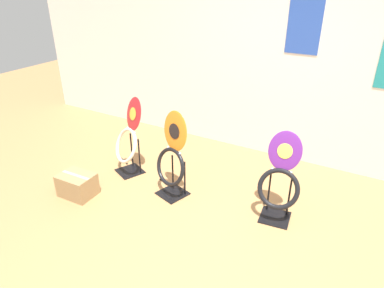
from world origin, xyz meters
name	(u,v)px	position (x,y,z in m)	size (l,w,h in m)	color
ground_plane	(201,268)	(0.00, 0.00, 0.00)	(14.00, 14.00, 0.00)	#A37547
wall_back	(294,55)	(0.00, 2.22, 1.30)	(8.00, 0.07, 2.60)	silver
toilet_seat_display_orange_sun	(172,158)	(-0.76, 0.77, 0.44)	(0.44, 0.35, 0.94)	black
toilet_seat_display_purple_note	(280,182)	(0.32, 0.93, 0.40)	(0.41, 0.36, 0.86)	black
toilet_seat_display_crimson_swirl	(129,139)	(-1.45, 0.92, 0.42)	(0.47, 0.42, 0.91)	black
storage_box	(77,185)	(-1.64, 0.26, 0.12)	(0.37, 0.29, 0.25)	#93754C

